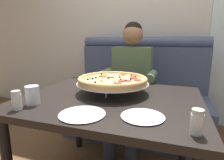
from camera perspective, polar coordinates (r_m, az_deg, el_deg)
back_wall_with_window at (r=2.73m, az=10.86°, el=18.43°), size 6.00×0.12×2.80m
booth_bench at (r=2.26m, az=7.82°, el=-5.88°), size 1.55×0.78×1.13m
dining_table at (r=1.30m, az=-0.03°, el=-8.45°), size 1.15×0.99×0.72m
diner_main at (r=1.93m, az=5.53°, el=0.64°), size 0.54×0.64×1.27m
pizza at (r=1.33m, az=0.18°, el=-0.06°), size 0.51×0.51×0.12m
shaker_parmesan at (r=0.84m, az=24.39°, el=-12.02°), size 0.05×0.05×0.10m
shaker_pepper_flakes at (r=1.14m, az=-26.99°, el=-5.89°), size 0.05×0.05×0.11m
plate_near_left at (r=0.95m, az=9.30°, el=-10.51°), size 0.22×0.22×0.02m
plate_near_right at (r=0.97m, az=-9.07°, el=-9.86°), size 0.24×0.24×0.02m
drinking_glass at (r=1.19m, az=-23.04°, el=-4.57°), size 0.08×0.08×0.11m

